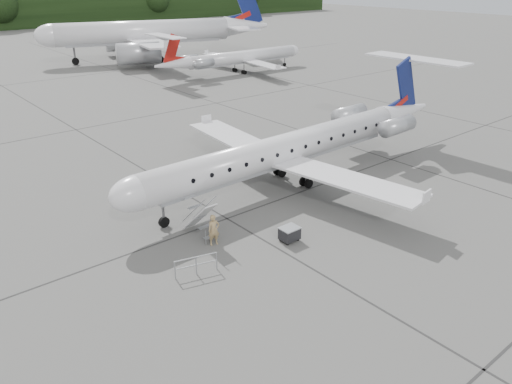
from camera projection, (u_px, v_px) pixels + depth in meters
ground at (378, 221)px, 30.80m from camera, size 320.00×320.00×0.00m
main_regional_jet at (283, 135)px, 34.47m from camera, size 29.77×21.78×7.50m
airstair at (200, 217)px, 28.65m from camera, size 0.91×2.43×2.35m
passenger at (214, 230)px, 27.83m from camera, size 0.75×0.60×1.81m
safety_railing at (196, 266)px, 25.22m from camera, size 2.14×0.66×1.00m
baggage_cart at (290, 234)px, 28.38m from camera, size 1.05×0.85×0.90m
bg_narrowbody at (143, 20)px, 82.86m from camera, size 42.87×36.26×13.13m
bg_regional_right at (244, 51)px, 74.50m from camera, size 24.79×18.08×6.41m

